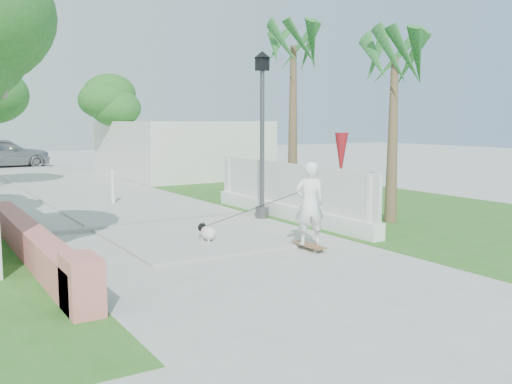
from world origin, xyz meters
TOP-DOWN VIEW (x-y plane):
  - ground at (0.00, 0.00)m, footprint 90.00×90.00m
  - path_strip at (0.00, 20.00)m, footprint 3.20×36.00m
  - curb at (0.00, 6.00)m, footprint 6.50×0.25m
  - grass_right at (7.00, 8.00)m, footprint 8.00×20.00m
  - pink_wall at (-3.30, 3.55)m, footprint 0.45×8.20m
  - lattice_fence at (3.40, 5.00)m, footprint 0.35×7.00m
  - building_right at (6.00, 18.00)m, footprint 6.00×8.00m
  - street_lamp at (2.90, 5.50)m, footprint 0.44×0.44m
  - bollard at (0.20, 10.00)m, footprint 0.14×0.14m
  - patio_umbrella at (4.80, 4.50)m, footprint 0.36×0.36m
  - tree_path_right at (3.22, 19.98)m, footprint 3.00×3.00m
  - palm_far at (4.60, 6.50)m, footprint 1.80×1.80m
  - palm_near at (5.40, 3.20)m, footprint 1.80×1.80m
  - skateboarder at (0.96, 2.50)m, footprint 1.84×2.30m
  - dog at (0.18, 3.38)m, footprint 0.35×0.63m
  - parked_car at (-0.75, 27.11)m, footprint 5.16×2.37m

SIDE VIEW (x-z plane):
  - ground at x=0.00m, z-range 0.00..0.00m
  - grass_right at x=7.00m, z-range 0.00..0.01m
  - path_strip at x=0.00m, z-range 0.00..0.06m
  - curb at x=0.00m, z-range 0.00..0.10m
  - dog at x=0.18m, z-range 0.02..0.45m
  - pink_wall at x=-3.30m, z-range -0.09..0.71m
  - lattice_fence at x=3.40m, z-range -0.21..1.29m
  - bollard at x=0.20m, z-range 0.04..1.13m
  - skateboarder at x=0.96m, z-range -0.12..1.69m
  - parked_car at x=-0.75m, z-range 0.00..1.72m
  - building_right at x=6.00m, z-range 0.00..2.60m
  - patio_umbrella at x=4.80m, z-range 0.54..2.84m
  - street_lamp at x=2.90m, z-range 0.21..4.65m
  - tree_path_right at x=3.22m, z-range 1.10..5.89m
  - palm_near at x=5.40m, z-range 1.60..6.30m
  - palm_far at x=4.60m, z-range 1.83..7.13m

